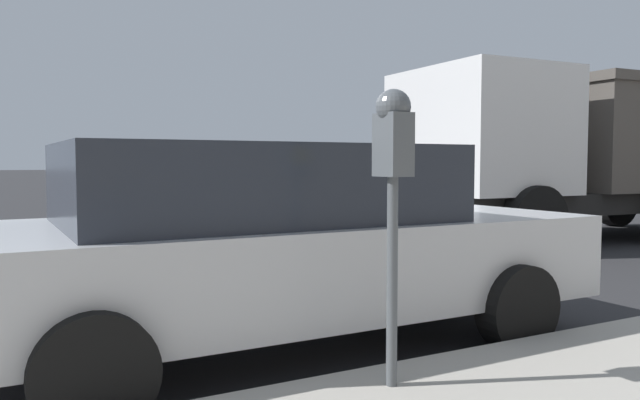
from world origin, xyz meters
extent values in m
plane|color=#2B2B2D|center=(0.00, 0.00, 0.00)|extent=(220.00, 220.00, 0.00)
cylinder|color=#4C5156|center=(-2.52, 0.32, 0.73)|extent=(0.06, 0.06, 1.15)
cube|color=#4C5156|center=(-2.52, 0.32, 1.47)|extent=(0.20, 0.14, 0.34)
sphere|color=#4C5156|center=(-2.52, 0.32, 1.68)|extent=(0.19, 0.19, 0.19)
cube|color=gold|center=(-2.42, 0.32, 1.43)|extent=(0.01, 0.11, 0.12)
cube|color=black|center=(-2.42, 0.32, 1.55)|extent=(0.01, 0.10, 0.08)
cube|color=#B7BABF|center=(-1.10, 0.33, 0.64)|extent=(1.89, 4.74, 0.63)
cube|color=#232833|center=(-1.10, 0.52, 1.23)|extent=(1.66, 2.65, 0.55)
cylinder|color=black|center=(-0.15, -1.14, 0.32)|extent=(0.22, 0.64, 0.64)
cylinder|color=black|center=(-2.04, -1.14, 0.32)|extent=(0.22, 0.64, 0.64)
cylinder|color=black|center=(-0.15, 1.80, 0.32)|extent=(0.22, 0.64, 0.64)
cylinder|color=black|center=(-2.04, 1.80, 0.32)|extent=(0.22, 0.64, 0.64)
cube|color=black|center=(2.28, -7.26, 0.70)|extent=(2.39, 7.00, 0.35)
cube|color=silver|center=(2.38, -4.84, 1.86)|extent=(2.56, 2.18, 1.98)
cube|color=#4C4742|center=(2.23, -8.58, 1.77)|extent=(2.65, 4.39, 1.79)
cube|color=#4C4742|center=(2.23, -8.58, 2.74)|extent=(2.75, 4.49, 0.16)
cylinder|color=black|center=(1.14, -4.79, 0.52)|extent=(0.34, 1.05, 1.04)
cylinder|color=black|center=(3.62, -4.89, 0.52)|extent=(0.34, 1.05, 1.04)
cylinder|color=black|center=(3.49, -8.01, 0.52)|extent=(0.34, 1.05, 1.04)
cylinder|color=black|center=(3.42, -9.73, 0.52)|extent=(0.34, 1.05, 1.04)
camera|label=1|loc=(-5.28, 2.27, 1.38)|focal=35.00mm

